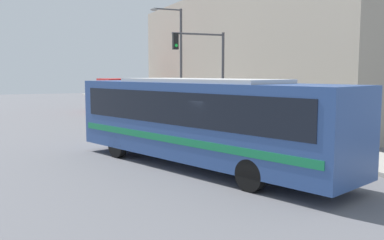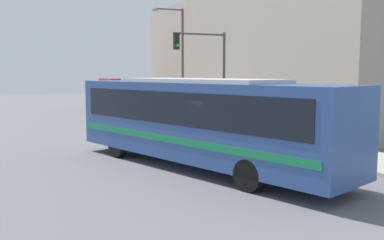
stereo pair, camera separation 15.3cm
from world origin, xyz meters
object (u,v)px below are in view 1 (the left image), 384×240
street_lamp (177,54)px  pedestrian_near_corner (273,120)px  city_bus (200,117)px  traffic_light_pole (206,63)px  pedestrian_mid_block (272,118)px  fire_hydrant (251,127)px  delivery_truck (114,93)px  parking_meter (215,112)px

street_lamp → pedestrian_near_corner: size_ratio=4.77×
city_bus → street_lamp: 16.75m
traffic_light_pole → pedestrian_near_corner: 5.52m
street_lamp → pedestrian_near_corner: street_lamp is taller
pedestrian_near_corner → street_lamp: bearing=94.1°
street_lamp → pedestrian_mid_block: street_lamp is taller
city_bus → traffic_light_pole: traffic_light_pole is taller
fire_hydrant → traffic_light_pole: bearing=105.0°
delivery_truck → street_lamp: street_lamp is taller
traffic_light_pole → street_lamp: (0.90, 6.77, 0.79)m
delivery_truck → fire_hydrant: size_ratio=8.86×
city_bus → pedestrian_near_corner: bearing=16.6°
fire_hydrant → pedestrian_near_corner: (0.76, -0.83, 0.44)m
traffic_light_pole → pedestrian_mid_block: 5.03m
delivery_truck → parking_meter: size_ratio=5.76×
delivery_truck → parking_meter: 15.19m
city_bus → parking_meter: 10.96m
traffic_light_pole → street_lamp: bearing=82.4°
parking_meter → street_lamp: size_ratio=0.16×
fire_hydrant → pedestrian_mid_block: size_ratio=0.48×
parking_meter → pedestrian_mid_block: pedestrian_mid_block is taller
delivery_truck → pedestrian_near_corner: size_ratio=4.29×
fire_hydrant → street_lamp: street_lamp is taller
fire_hydrant → parking_meter: parking_meter is taller
delivery_truck → pedestrian_mid_block: (3.99, -18.97, -0.58)m
fire_hydrant → pedestrian_near_corner: bearing=-47.7°
city_bus → street_lamp: street_lamp is taller
parking_meter → street_lamp: bearing=90.4°
city_bus → pedestrian_mid_block: bearing=19.5°
pedestrian_near_corner → traffic_light_pole: bearing=111.4°
pedestrian_near_corner → parking_meter: bearing=98.6°
parking_meter → city_bus: bearing=-119.6°
parking_meter → pedestrian_mid_block: 4.25m
city_bus → traffic_light_pole: (4.46, 8.83, 2.13)m
pedestrian_near_corner → fire_hydrant: bearing=132.3°
delivery_truck → traffic_light_pole: bearing=-83.8°
city_bus → fire_hydrant: bearing=25.1°
fire_hydrant → parking_meter: 4.20m
city_bus → parking_meter: size_ratio=9.62×
parking_meter → street_lamp: street_lamp is taller
parking_meter → fire_hydrant: bearing=-90.0°
traffic_light_pole → pedestrian_mid_block: traffic_light_pole is taller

